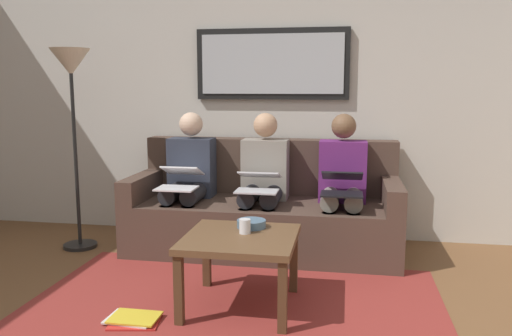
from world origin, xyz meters
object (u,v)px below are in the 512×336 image
object	(u,v)px
couch	(265,212)
coffee_table	(240,246)
laptop_black	(342,184)
laptop_silver	(258,182)
magazine_stack	(133,319)
bowl	(251,224)
cup	(245,226)
person_middle	(263,178)
person_left	(342,181)
person_right	(189,176)
standing_lamp	(72,85)
framed_mirror	(272,64)
laptop_white	(180,178)

from	to	relation	value
couch	coffee_table	world-z (taller)	couch
laptop_black	laptop_silver	distance (m)	0.64
coffee_table	magazine_stack	distance (m)	0.75
couch	bowl	xyz separation A→B (m)	(-0.08, 1.03, 0.17)
cup	couch	bearing A→B (deg)	-86.93
cup	person_middle	xyz separation A→B (m)	(0.06, -1.09, 0.10)
person_left	laptop_silver	distance (m)	0.69
person_middle	person_right	distance (m)	0.64
coffee_table	cup	world-z (taller)	cup
standing_lamp	bowl	bearing A→B (deg)	155.03
coffee_table	magazine_stack	world-z (taller)	coffee_table
person_left	laptop_black	bearing A→B (deg)	90.00
bowl	laptop_silver	size ratio (longest dim) A/B	0.55
couch	standing_lamp	xyz separation A→B (m)	(1.55, 0.27, 1.06)
laptop_black	couch	bearing A→B (deg)	-25.09
bowl	person_left	distance (m)	1.12
framed_mirror	laptop_silver	distance (m)	1.16
coffee_table	bowl	distance (m)	0.21
laptop_silver	laptop_white	size ratio (longest dim) A/B	0.87
laptop_black	standing_lamp	size ratio (longest dim) A/B	0.23
magazine_stack	couch	bearing A→B (deg)	-108.83
magazine_stack	standing_lamp	size ratio (longest dim) A/B	0.20
cup	coffee_table	bearing A→B (deg)	72.45
framed_mirror	person_right	distance (m)	1.23
cup	magazine_stack	bearing A→B (deg)	32.67
couch	laptop_black	xyz separation A→B (m)	(-0.64, 0.30, 0.32)
coffee_table	laptop_white	xyz separation A→B (m)	(0.69, -0.92, 0.23)
magazine_stack	bowl	bearing A→B (deg)	-139.55
coffee_table	laptop_white	bearing A→B (deg)	-53.31
couch	person_middle	xyz separation A→B (m)	(0.00, 0.07, 0.30)
person_middle	bowl	bearing A→B (deg)	94.64
magazine_stack	standing_lamp	bearing A→B (deg)	-51.13
laptop_silver	coffee_table	bearing A→B (deg)	92.85
coffee_table	person_right	world-z (taller)	person_right
coffee_table	laptop_black	bearing A→B (deg)	-122.94
person_left	laptop_black	distance (m)	0.23
couch	person_right	bearing A→B (deg)	6.13
laptop_white	magazine_stack	bearing A→B (deg)	95.30
bowl	laptop_white	xyz separation A→B (m)	(0.72, -0.73, 0.15)
cup	laptop_black	xyz separation A→B (m)	(-0.58, -0.86, 0.13)
person_left	laptop_white	xyz separation A→B (m)	(1.28, 0.23, 0.02)
cup	laptop_silver	xyz separation A→B (m)	(0.06, -0.85, 0.12)
laptop_white	laptop_black	bearing A→B (deg)	179.94
framed_mirror	person_middle	xyz separation A→B (m)	(0.00, 0.46, -0.94)
person_middle	standing_lamp	world-z (taller)	standing_lamp
laptop_white	couch	bearing A→B (deg)	-155.02
standing_lamp	couch	bearing A→B (deg)	-170.20
framed_mirror	person_left	bearing A→B (deg)	144.47
couch	laptop_silver	size ratio (longest dim) A/B	6.48
framed_mirror	cup	world-z (taller)	framed_mirror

